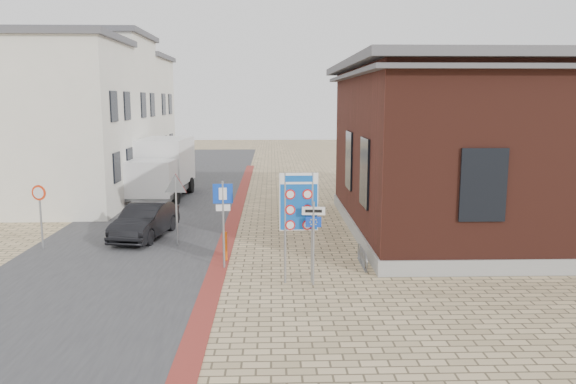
# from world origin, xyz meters

# --- Properties ---
(ground) EXTENTS (120.00, 120.00, 0.00)m
(ground) POSITION_xyz_m (0.00, 0.00, 0.00)
(ground) COLOR tan
(ground) RESTS_ON ground
(road_strip) EXTENTS (7.00, 60.00, 0.02)m
(road_strip) POSITION_xyz_m (-5.50, 15.00, 0.01)
(road_strip) COLOR #38383A
(road_strip) RESTS_ON ground
(curb_strip) EXTENTS (0.60, 40.00, 0.02)m
(curb_strip) POSITION_xyz_m (-2.00, 10.00, 0.01)
(curb_strip) COLOR maroon
(curb_strip) RESTS_ON ground
(brick_building) EXTENTS (13.00, 13.00, 6.80)m
(brick_building) POSITION_xyz_m (8.99, 7.00, 3.49)
(brick_building) COLOR gray
(brick_building) RESTS_ON ground
(townhouse_near) EXTENTS (7.40, 6.40, 8.30)m
(townhouse_near) POSITION_xyz_m (-10.99, 12.00, 4.17)
(townhouse_near) COLOR white
(townhouse_near) RESTS_ON ground
(townhouse_mid) EXTENTS (7.40, 6.40, 9.10)m
(townhouse_mid) POSITION_xyz_m (-10.99, 18.00, 4.57)
(townhouse_mid) COLOR white
(townhouse_mid) RESTS_ON ground
(townhouse_far) EXTENTS (7.40, 6.40, 8.30)m
(townhouse_far) POSITION_xyz_m (-10.99, 24.00, 4.17)
(townhouse_far) COLOR white
(townhouse_far) RESTS_ON ground
(bike_rack) EXTENTS (0.08, 1.80, 0.60)m
(bike_rack) POSITION_xyz_m (2.65, 2.20, 0.26)
(bike_rack) COLOR slate
(bike_rack) RESTS_ON ground
(sedan) EXTENTS (2.07, 4.23, 1.34)m
(sedan) POSITION_xyz_m (-5.19, 6.09, 0.67)
(sedan) COLOR black
(sedan) RESTS_ON ground
(box_truck) EXTENTS (2.91, 6.25, 3.20)m
(box_truck) POSITION_xyz_m (-6.23, 15.15, 1.65)
(box_truck) COLOR slate
(box_truck) RESTS_ON ground
(border_sign) EXTENTS (1.11, 0.09, 3.25)m
(border_sign) POSITION_xyz_m (0.50, 0.50, 2.35)
(border_sign) COLOR gray
(border_sign) RESTS_ON ground
(essen_sign) EXTENTS (0.66, 0.08, 2.45)m
(essen_sign) POSITION_xyz_m (0.91, 0.30, 1.62)
(essen_sign) COLOR gray
(essen_sign) RESTS_ON ground
(parking_sign) EXTENTS (0.62, 0.08, 2.80)m
(parking_sign) POSITION_xyz_m (-1.80, 2.00, 1.93)
(parking_sign) COLOR gray
(parking_sign) RESTS_ON ground
(yield_sign) EXTENTS (0.93, 0.15, 2.61)m
(yield_sign) POSITION_xyz_m (-3.76, 4.92, 2.00)
(yield_sign) COLOR gray
(yield_sign) RESTS_ON ground
(speed_sign) EXTENTS (0.54, 0.15, 2.33)m
(speed_sign) POSITION_xyz_m (-8.50, 4.50, 1.56)
(speed_sign) COLOR gray
(speed_sign) RESTS_ON ground
(bollard) EXTENTS (0.10, 0.10, 0.99)m
(bollard) POSITION_xyz_m (-1.80, 2.80, 0.50)
(bollard) COLOR #D84F0B
(bollard) RESTS_ON ground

